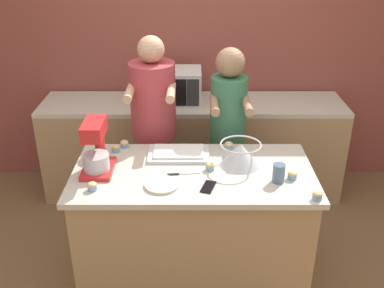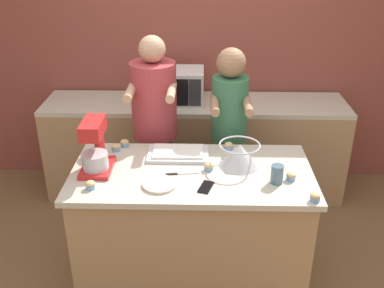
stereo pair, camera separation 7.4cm
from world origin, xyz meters
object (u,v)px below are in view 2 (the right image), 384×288
at_px(cupcake_0, 209,167).
at_px(mixing_bowl, 239,154).
at_px(cupcake_1, 116,147).
at_px(baking_tray, 178,153).
at_px(cupcake_4, 229,146).
at_px(drinking_glass, 277,174).
at_px(knife, 180,174).
at_px(cupcake_5, 125,143).
at_px(cupcake_6, 90,185).
at_px(person_left, 155,134).
at_px(stand_mixer, 95,148).
at_px(cell_phone, 206,187).
at_px(microwave_oven, 174,86).
at_px(cupcake_2, 315,197).
at_px(small_plate, 160,184).
at_px(person_right, 228,137).
at_px(cupcake_3, 291,176).

bearing_deg(cupcake_0, mixing_bowl, 18.17).
bearing_deg(cupcake_1, baking_tray, -7.47).
relative_size(baking_tray, cupcake_4, 6.96).
height_order(drinking_glass, knife, drinking_glass).
relative_size(cupcake_5, cupcake_6, 1.00).
bearing_deg(cupcake_5, baking_tray, -18.09).
bearing_deg(knife, baking_tray, 95.33).
xyz_separation_m(person_left, stand_mixer, (-0.32, -0.68, 0.21)).
xyz_separation_m(stand_mixer, cell_phone, (0.73, -0.21, -0.15)).
xyz_separation_m(cell_phone, knife, (-0.17, 0.17, -0.00)).
distance_m(stand_mixer, microwave_oven, 1.34).
bearing_deg(microwave_oven, baking_tray, -85.25).
distance_m(baking_tray, cupcake_6, 0.70).
distance_m(stand_mixer, knife, 0.58).
bearing_deg(cupcake_2, cupcake_1, 154.25).
relative_size(cupcake_0, cupcake_1, 1.00).
relative_size(microwave_oven, small_plate, 2.41).
bearing_deg(person_right, knife, -116.43).
height_order(stand_mixer, cupcake_3, stand_mixer).
xyz_separation_m(knife, cupcake_1, (-0.48, 0.33, 0.03)).
bearing_deg(cupcake_0, baking_tray, 135.59).
bearing_deg(cupcake_3, cupcake_6, -173.84).
relative_size(person_right, cupcake_6, 25.53).
bearing_deg(cupcake_6, cupcake_0, 18.90).
distance_m(knife, cupcake_4, 0.50).
bearing_deg(small_plate, microwave_oven, 89.63).
bearing_deg(cupcake_6, cupcake_3, 6.16).
bearing_deg(cupcake_1, knife, -34.15).
relative_size(microwave_oven, cupcake_3, 8.53).
height_order(knife, cupcake_6, cupcake_6).
bearing_deg(mixing_bowl, small_plate, -152.23).
height_order(person_left, cupcake_4, person_left).
relative_size(small_plate, cupcake_3, 3.54).
relative_size(cell_phone, cupcake_6, 2.55).
bearing_deg(cupcake_3, person_left, 140.76).
distance_m(stand_mixer, drinking_glass, 1.19).
xyz_separation_m(small_plate, cupcake_1, (-0.36, 0.48, 0.02)).
height_order(mixing_bowl, knife, mixing_bowl).
height_order(baking_tray, microwave_oven, microwave_oven).
xyz_separation_m(drinking_glass, cupcake_0, (-0.43, 0.15, -0.03)).
distance_m(cell_phone, cupcake_3, 0.56).
relative_size(mixing_bowl, microwave_oven, 0.53).
bearing_deg(drinking_glass, microwave_oven, 117.55).
height_order(cell_phone, cupcake_2, cupcake_2).
bearing_deg(cupcake_0, knife, -163.29).
xyz_separation_m(microwave_oven, cell_phone, (0.28, -1.48, -0.16)).
relative_size(baking_tray, cupcake_2, 6.96).
distance_m(microwave_oven, cupcake_1, 1.06).
distance_m(cupcake_0, cupcake_6, 0.78).
relative_size(cell_phone, small_plate, 0.72).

